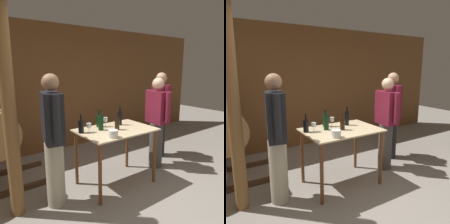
{
  "view_description": "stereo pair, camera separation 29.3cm",
  "coord_description": "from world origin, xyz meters",
  "views": [
    {
      "loc": [
        -1.95,
        -1.85,
        1.81
      ],
      "look_at": [
        -0.02,
        0.78,
        1.14
      ],
      "focal_mm": 35.0,
      "sensor_mm": 36.0,
      "label": 1
    },
    {
      "loc": [
        -1.71,
        -2.01,
        1.81
      ],
      "look_at": [
        -0.02,
        0.78,
        1.14
      ],
      "focal_mm": 35.0,
      "sensor_mm": 36.0,
      "label": 2
    }
  ],
  "objects": [
    {
      "name": "wine_glass_near_center",
      "position": [
        -0.06,
        0.9,
        1.0
      ],
      "size": [
        0.07,
        0.07,
        0.15
      ],
      "color": "silver",
      "rests_on": "tasting_table"
    },
    {
      "name": "person_visitor_bearded",
      "position": [
        1.37,
        1.04,
        0.9
      ],
      "size": [
        0.34,
        0.56,
        1.71
      ],
      "color": "#232328",
      "rests_on": "ground_plane"
    },
    {
      "name": "wine_glass_near_left",
      "position": [
        -0.43,
        0.79,
        0.99
      ],
      "size": [
        0.07,
        0.07,
        0.14
      ],
      "color": "silver",
      "rests_on": "tasting_table"
    },
    {
      "name": "person_visitor_with_scarf",
      "position": [
        -0.99,
        0.71,
        0.92
      ],
      "size": [
        0.29,
        0.58,
        1.74
      ],
      "color": "#B7AD93",
      "rests_on": "ground_plane"
    },
    {
      "name": "ground_plane",
      "position": [
        0.0,
        0.0,
        0.0
      ],
      "size": [
        14.0,
        14.0,
        0.0
      ],
      "primitive_type": "plane",
      "color": "gray"
    },
    {
      "name": "wine_bottle_far_left",
      "position": [
        -0.53,
        0.82,
        0.98
      ],
      "size": [
        0.08,
        0.08,
        0.28
      ],
      "color": "black",
      "rests_on": "tasting_table"
    },
    {
      "name": "tasting_table",
      "position": [
        -0.02,
        0.68,
        0.73
      ],
      "size": [
        1.14,
        0.79,
        0.89
      ],
      "color": "beige",
      "rests_on": "ground_plane"
    },
    {
      "name": "ice_bucket",
      "position": [
        -0.28,
        0.39,
        0.94
      ],
      "size": [
        0.13,
        0.13,
        0.1
      ],
      "color": "white",
      "rests_on": "tasting_table"
    },
    {
      "name": "wine_bottle_far_right",
      "position": [
        0.19,
        0.85,
        1.01
      ],
      "size": [
        0.07,
        0.07,
        0.3
      ],
      "color": "black",
      "rests_on": "tasting_table"
    },
    {
      "name": "person_host",
      "position": [
        0.94,
        0.73,
        0.86
      ],
      "size": [
        0.25,
        0.59,
        1.63
      ],
      "color": "#4C4742",
      "rests_on": "ground_plane"
    },
    {
      "name": "wine_bottle_left",
      "position": [
        -0.22,
        0.78,
        1.0
      ],
      "size": [
        0.08,
        0.08,
        0.31
      ],
      "color": "black",
      "rests_on": "tasting_table"
    },
    {
      "name": "wine_bottle_center",
      "position": [
        -0.16,
        0.95,
        0.99
      ],
      "size": [
        0.07,
        0.07,
        0.27
      ],
      "color": "black",
      "rests_on": "tasting_table"
    },
    {
      "name": "wooden_post",
      "position": [
        -1.45,
        0.82,
        1.35
      ],
      "size": [
        0.16,
        0.16,
        2.7
      ],
      "color": "brown",
      "rests_on": "ground_plane"
    },
    {
      "name": "back_wall",
      "position": [
        0.0,
        2.66,
        1.35
      ],
      "size": [
        8.4,
        0.05,
        2.7
      ],
      "color": "brown",
      "rests_on": "ground_plane"
    },
    {
      "name": "wine_bottle_right",
      "position": [
        -0.02,
        0.65,
        0.99
      ],
      "size": [
        0.07,
        0.07,
        0.26
      ],
      "color": "black",
      "rests_on": "tasting_table"
    }
  ]
}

